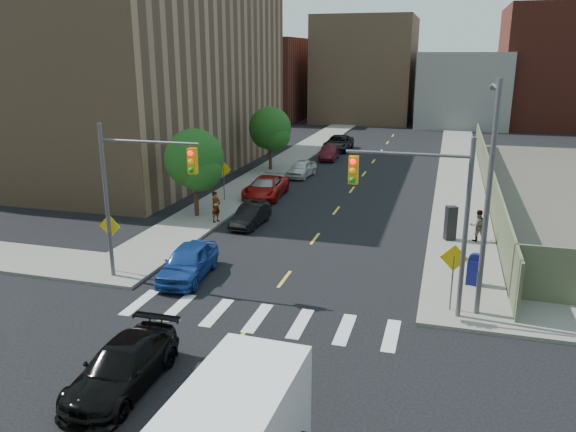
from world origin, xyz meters
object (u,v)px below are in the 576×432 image
Objects in this scene: parked_car_silver at (265,188)px; pedestrian_east at (478,225)px; parked_car_grey at (338,143)px; parked_car_red at (266,187)px; parked_car_blue at (188,262)px; pedestrian_west at (216,207)px; parked_car_black at (250,216)px; parked_car_maroon at (329,153)px; payphone at (451,223)px; mailbox at (474,269)px; parked_car_white at (301,169)px; black_sedan at (122,367)px.

parked_car_silver is 2.81× the size of pedestrian_east.
parked_car_red is at bearing -94.01° from parked_car_grey.
parked_car_blue is 8.32m from pedestrian_west.
pedestrian_east reaches higher than parked_car_silver.
pedestrian_east reaches higher than parked_car_black.
parked_car_red is 0.93× the size of parked_car_grey.
parked_car_maroon is 2.21× the size of pedestrian_west.
parked_car_blue is 2.42× the size of pedestrian_west.
payphone is (11.34, 8.44, 0.32)m from parked_car_blue.
parked_car_black is 2.64× the size of mailbox.
parked_car_silver is at bearing -89.34° from parked_car_white.
payphone is at bearing 31.23° from parked_car_blue.
parked_car_silver is (0.00, -0.18, -0.03)m from parked_car_red.
payphone is (-1.04, 6.06, 0.24)m from mailbox.
payphone reaches higher than parked_car_black.
parked_car_silver is at bearing 96.89° from black_sedan.
mailbox is at bearing -92.82° from pedestrian_west.
payphone reaches higher than pedestrian_west.
mailbox reaches higher than parked_car_silver.
pedestrian_east is (12.93, -27.67, 0.22)m from parked_car_grey.
pedestrian_east reaches higher than black_sedan.
pedestrian_east is (13.32, -13.79, 0.32)m from parked_car_white.
black_sedan is (2.51, -30.96, 0.01)m from parked_car_white.
parked_car_grey reaches higher than parked_car_blue.
parked_car_grey is at bearing 86.97° from parked_car_silver.
parked_car_red is 3.68× the size of mailbox.
parked_car_black is 14.13m from parked_car_white.
pedestrian_west reaches higher than parked_car_silver.
parked_car_white reaches higher than parked_car_black.
parked_car_red is 3.05× the size of pedestrian_east.
payphone reaches higher than parked_car_blue.
pedestrian_west reaches higher than parked_car_white.
parked_car_white is 8.25m from parked_car_maroon.
parked_car_blue reaches higher than parked_car_maroon.
mailbox is (12.35, -28.28, 0.17)m from parked_car_maroon.
black_sedan is at bearing -79.58° from parked_car_white.
parked_car_grey reaches higher than parked_car_white.
parked_car_blue is 12.61m from mailbox.
mailbox reaches higher than parked_car_white.
pedestrian_west is (-2.10, -22.61, 0.40)m from parked_car_maroon.
parked_car_silver is 1.18× the size of parked_car_maroon.
parked_car_red is 7.40m from parked_car_white.
payphone is (9.42, 16.98, 0.38)m from black_sedan.
pedestrian_east is (10.82, 17.17, 0.31)m from black_sedan.
parked_car_blue is 2.61× the size of pedestrian_east.
pedestrian_east is (14.00, -6.42, 0.28)m from parked_car_red.
parked_car_grey is 44.90m from black_sedan.
parked_car_grey reaches higher than parked_car_silver.
parked_car_silver is 18.51m from mailbox.
parked_car_white is 18.39m from payphone.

